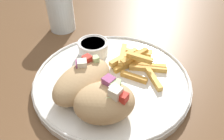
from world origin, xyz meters
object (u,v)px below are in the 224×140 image
at_px(pita_sandwich_near, 105,101).
at_px(water_glass, 61,12).
at_px(plate, 112,79).
at_px(pita_sandwich_far, 83,80).
at_px(sauce_ramekin, 93,47).
at_px(fries_pile, 136,62).

distance_m(pita_sandwich_near, water_glass, 0.34).
distance_m(plate, pita_sandwich_near, 0.10).
relative_size(pita_sandwich_far, sauce_ramekin, 1.92).
height_order(pita_sandwich_near, pita_sandwich_far, pita_sandwich_near).
distance_m(fries_pile, sauce_ramekin, 0.11).
bearing_deg(sauce_ramekin, plate, -114.54).
xyz_separation_m(plate, water_glass, (0.09, 0.25, 0.04)).
bearing_deg(fries_pile, pita_sandwich_near, -167.99).
height_order(plate, sauce_ramekin, sauce_ramekin).
relative_size(plate, pita_sandwich_far, 2.32).
bearing_deg(pita_sandwich_near, plate, 71.63).
bearing_deg(water_glass, sauce_ramekin, -107.28).
distance_m(pita_sandwich_near, fries_pile, 0.14).
xyz_separation_m(fries_pile, sauce_ramekin, (-0.02, 0.10, 0.01)).
bearing_deg(plate, water_glass, 70.16).
bearing_deg(fries_pile, water_glass, 83.63).
relative_size(pita_sandwich_near, pita_sandwich_far, 0.95).
bearing_deg(plate, sauce_ramekin, 65.46).
distance_m(plate, sauce_ramekin, 0.10).
bearing_deg(plate, pita_sandwich_far, 163.36).
distance_m(fries_pile, water_glass, 0.27).
relative_size(plate, fries_pile, 2.27).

